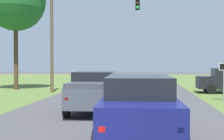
# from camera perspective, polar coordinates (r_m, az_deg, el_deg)

# --- Properties ---
(ground_plane) EXTENTS (120.00, 120.00, 0.00)m
(ground_plane) POSITION_cam_1_polar(r_m,az_deg,el_deg) (14.24, 0.26, -7.88)
(ground_plane) COLOR #424244
(red_suv_near) EXTENTS (2.36, 4.56, 1.92)m
(red_suv_near) POSITION_cam_1_polar(r_m,az_deg,el_deg) (8.84, 4.86, -6.97)
(red_suv_near) COLOR navy
(red_suv_near) RESTS_ON ground_plane
(pickup_truck_lead) EXTENTS (2.37, 4.95, 1.87)m
(pickup_truck_lead) POSITION_cam_1_polar(r_m,az_deg,el_deg) (14.48, -3.30, -3.87)
(pickup_truck_lead) COLOR #4C515B
(pickup_truck_lead) RESTS_ON ground_plane
(traffic_light) EXTENTS (7.28, 0.40, 7.72)m
(traffic_light) POSITION_cam_1_polar(r_m,az_deg,el_deg) (23.81, -6.54, 8.13)
(traffic_light) COLOR brown
(traffic_light) RESTS_ON ground_plane
(keep_moving_sign) EXTENTS (0.60, 0.09, 2.39)m
(keep_moving_sign) POSITION_cam_1_polar(r_m,az_deg,el_deg) (19.72, 19.63, -0.89)
(keep_moving_sign) COLOR gray
(keep_moving_sign) RESTS_ON ground_plane
(extra_tree_1) EXTENTS (5.02, 5.02, 9.95)m
(extra_tree_1) POSITION_cam_1_polar(r_m,az_deg,el_deg) (28.06, -17.09, 11.86)
(extra_tree_1) COLOR #4C351E
(extra_tree_1) RESTS_ON ground_plane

